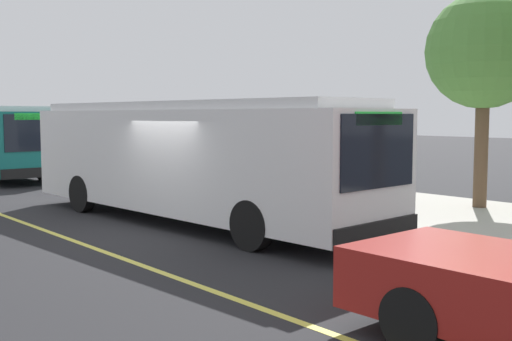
{
  "coord_description": "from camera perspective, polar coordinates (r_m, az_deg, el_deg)",
  "views": [
    {
      "loc": [
        11.91,
        -7.64,
        2.64
      ],
      "look_at": [
        1.97,
        0.8,
        1.47
      ],
      "focal_mm": 43.89,
      "sensor_mm": 36.0,
      "label": 1
    }
  ],
  "objects": [
    {
      "name": "ground_plane",
      "position": [
        14.39,
        -7.55,
        -5.49
      ],
      "size": [
        120.0,
        120.0,
        0.0
      ],
      "primitive_type": "plane",
      "color": "#232326"
    },
    {
      "name": "sidewalk_curb",
      "position": [
        18.29,
        8.47,
        -3.0
      ],
      "size": [
        44.0,
        6.4,
        0.15
      ],
      "primitive_type": "cube",
      "color": "#A8A399",
      "rests_on": "ground_plane"
    },
    {
      "name": "lane_stripe_center",
      "position": [
        13.36,
        -15.56,
        -6.45
      ],
      "size": [
        36.0,
        0.14,
        0.01
      ],
      "primitive_type": "cube",
      "color": "#E0D64C",
      "rests_on": "ground_plane"
    },
    {
      "name": "transit_bus_main",
      "position": [
        15.35,
        -5.94,
        1.27
      ],
      "size": [
        11.24,
        3.19,
        2.95
      ],
      "color": "white",
      "rests_on": "ground_plane"
    },
    {
      "name": "bus_shelter",
      "position": [
        19.26,
        4.04,
        2.95
      ],
      "size": [
        2.9,
        1.6,
        2.48
      ],
      "color": "#333338",
      "rests_on": "sidewalk_curb"
    },
    {
      "name": "waiting_bench",
      "position": [
        19.02,
        4.87,
        -0.96
      ],
      "size": [
        1.6,
        0.48,
        0.95
      ],
      "color": "brown",
      "rests_on": "sidewalk_curb"
    },
    {
      "name": "route_sign_post",
      "position": [
        15.89,
        4.98,
        2.63
      ],
      "size": [
        0.44,
        0.08,
        2.8
      ],
      "color": "#333338",
      "rests_on": "sidewalk_curb"
    },
    {
      "name": "street_tree_upstreet",
      "position": [
        17.86,
        20.09,
        10.13
      ],
      "size": [
        3.08,
        3.08,
        5.72
      ],
      "color": "brown",
      "rests_on": "sidewalk_curb"
    }
  ]
}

